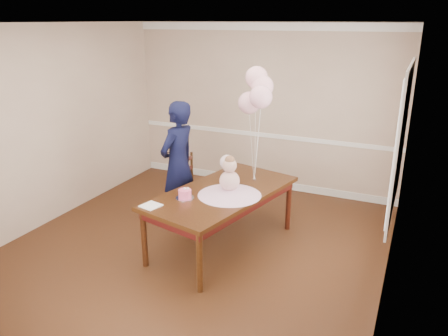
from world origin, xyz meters
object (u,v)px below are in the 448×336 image
dining_table_top (222,193)px  woman (178,164)px  dining_chair_seat (199,192)px  birthday_cake (185,194)px

dining_table_top → woman: (-0.83, 0.38, 0.14)m
dining_table_top → woman: woman is taller
dining_chair_seat → woman: bearing=-133.7°
birthday_cake → dining_chair_seat: size_ratio=0.37×
dining_table_top → dining_chair_seat: 0.93m
woman → dining_table_top: bearing=74.3°
birthday_cake → woman: (-0.54, 0.77, 0.06)m
dining_chair_seat → birthday_cake: bearing=-73.6°
dining_table_top → dining_chair_seat: (-0.64, 0.60, -0.31)m
birthday_cake → dining_chair_seat: (-0.34, 0.99, -0.40)m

